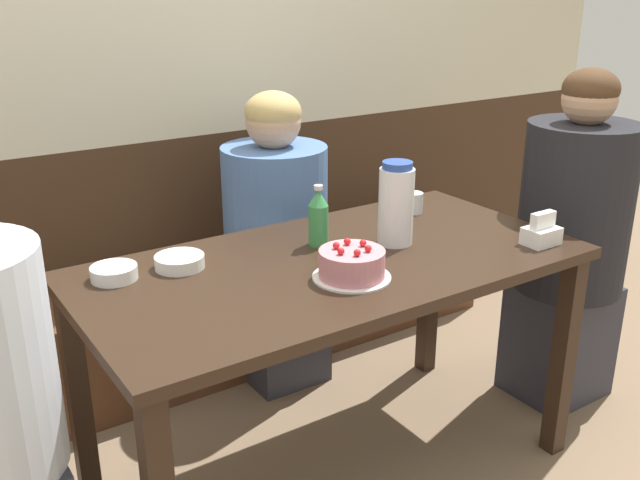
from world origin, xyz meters
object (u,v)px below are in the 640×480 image
Objects in this scene: water_pitcher at (396,204)px; bowl_rice_small at (180,262)px; birthday_cake at (352,264)px; person_pale_blue_shirt at (571,240)px; bench_seat at (218,319)px; person_grey_tee at (276,240)px; bowl_soup_white at (114,273)px; napkin_holder at (541,233)px; soju_bottle at (318,217)px; glass_water_tall at (414,203)px.

water_pitcher is 1.84× the size of bowl_rice_small.
birthday_cake reaches higher than bowl_rice_small.
bowl_rice_small is 1.45m from person_pale_blue_shirt.
water_pitcher is 0.68m from bowl_rice_small.
bench_seat is at bearing 57.58° from bowl_rice_small.
bench_seat is at bearing -137.68° from person_grey_tee.
napkin_holder is at bearing -21.36° from bowl_soup_white.
bowl_soup_white is at bearing -10.52° from person_pale_blue_shirt.
soju_bottle is at bearing -15.48° from person_grey_tee.
birthday_cake is at bearing -15.06° from person_grey_tee.
person_pale_blue_shirt is at bearing 3.35° from birthday_cake.
birthday_cake is 1.06m from person_pale_blue_shirt.
person_grey_tee reaches higher than bowl_rice_small.
person_pale_blue_shirt reaches higher than soju_bottle.
napkin_holder is (0.65, -0.11, -0.00)m from birthday_cake.
bowl_rice_small is (-0.44, 0.07, -0.07)m from soju_bottle.
glass_water_tall reaches higher than bowl_soup_white.
birthday_cake is at bearing -104.27° from soju_bottle.
bench_seat is at bearing -41.97° from person_pale_blue_shirt.
glass_water_tall is at bearing -51.38° from bench_seat.
person_pale_blue_shirt is (0.77, -0.09, -0.25)m from water_pitcher.
bowl_soup_white is at bearing 165.86° from water_pitcher.
bowl_soup_white is 0.11× the size of person_grey_tee.
birthday_cake is 0.28m from soju_bottle.
person_grey_tee reaches higher than napkin_holder.
person_pale_blue_shirt is at bearing -10.52° from bowl_soup_white.
soju_bottle reaches higher than birthday_cake.
water_pitcher reaches higher than bench_seat.
soju_bottle is 2.63× the size of glass_water_tall.
birthday_cake is 1.54× the size of bowl_rice_small.
soju_bottle is at bearing -8.62° from bowl_rice_small.
birthday_cake is at bearing 3.35° from person_pale_blue_shirt.
bowl_rice_small is (0.18, -0.02, -0.00)m from bowl_soup_white.
soju_bottle is at bearing -87.32° from bench_seat.
napkin_holder reaches higher than bowl_rice_small.
water_pitcher is 3.57× the size of glass_water_tall.
napkin_holder is 1.02m from person_grey_tee.
bench_seat is 13.44× the size of soju_bottle.
birthday_cake is 0.64m from glass_water_tall.
bowl_soup_white is at bearing 171.93° from soju_bottle.
bowl_soup_white is 1.63m from person_pale_blue_shirt.
water_pitcher is at bearing -6.55° from person_pale_blue_shirt.
glass_water_tall is at bearing 38.94° from water_pitcher.
bowl_rice_small is at bearing -122.42° from bench_seat.
person_pale_blue_shirt reaches higher than birthday_cake.
napkin_holder reaches higher than birthday_cake.
bowl_soup_white is (-0.59, -0.61, 0.56)m from bench_seat.
bowl_rice_small is at bearing -11.01° from person_pale_blue_shirt.
person_grey_tee reaches higher than birthday_cake.
person_pale_blue_shirt is (0.52, -0.29, -0.16)m from glass_water_tall.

